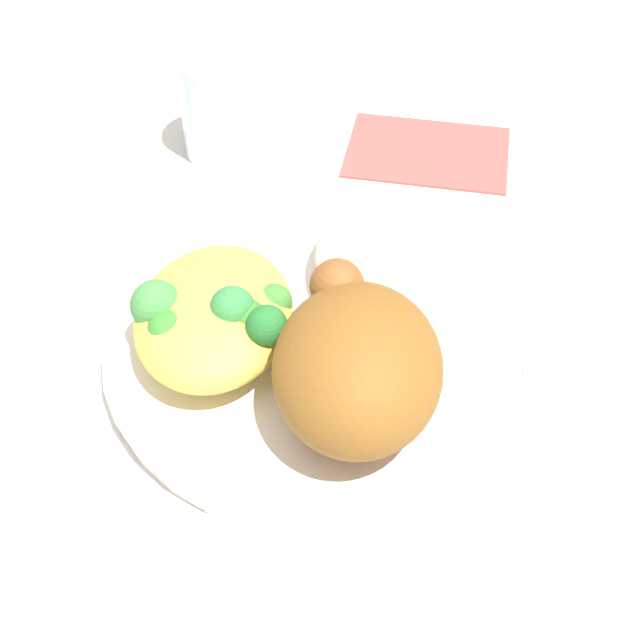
{
  "coord_description": "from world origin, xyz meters",
  "views": [
    {
      "loc": [
        -0.34,
        -0.02,
        0.37
      ],
      "look_at": [
        0.0,
        0.0,
        0.03
      ],
      "focal_mm": 47.15,
      "sensor_mm": 36.0,
      "label": 1
    }
  ],
  "objects_px": {
    "plate": "(320,342)",
    "rice_pile": "(374,255)",
    "fork": "(271,604)",
    "napkin": "(428,151)",
    "water_glass": "(225,106)",
    "roasted_chicken": "(357,364)",
    "mac_cheese_with_broccoli": "(213,315)"
  },
  "relations": [
    {
      "from": "rice_pile",
      "to": "water_glass",
      "type": "xyz_separation_m",
      "value": [
        0.16,
        0.12,
        0.0
      ]
    },
    {
      "from": "mac_cheese_with_broccoli",
      "to": "water_glass",
      "type": "xyz_separation_m",
      "value": [
        0.22,
        0.03,
        0.0
      ]
    },
    {
      "from": "roasted_chicken",
      "to": "water_glass",
      "type": "xyz_separation_m",
      "value": [
        0.26,
        0.11,
        -0.01
      ]
    },
    {
      "from": "fork",
      "to": "napkin",
      "type": "relative_size",
      "value": 1.15
    },
    {
      "from": "mac_cheese_with_broccoli",
      "to": "roasted_chicken",
      "type": "bearing_deg",
      "value": -118.01
    },
    {
      "from": "plate",
      "to": "mac_cheese_with_broccoli",
      "type": "bearing_deg",
      "value": 99.72
    },
    {
      "from": "mac_cheese_with_broccoli",
      "to": "napkin",
      "type": "distance_m",
      "value": 0.26
    },
    {
      "from": "plate",
      "to": "napkin",
      "type": "distance_m",
      "value": 0.23
    },
    {
      "from": "plate",
      "to": "water_glass",
      "type": "height_order",
      "value": "water_glass"
    },
    {
      "from": "water_glass",
      "to": "roasted_chicken",
      "type": "bearing_deg",
      "value": -157.64
    },
    {
      "from": "water_glass",
      "to": "napkin",
      "type": "relative_size",
      "value": 0.62
    },
    {
      "from": "roasted_chicken",
      "to": "mac_cheese_with_broccoli",
      "type": "xyz_separation_m",
      "value": [
        0.04,
        0.08,
        -0.01
      ]
    },
    {
      "from": "napkin",
      "to": "fork",
      "type": "bearing_deg",
      "value": 168.02
    },
    {
      "from": "mac_cheese_with_broccoli",
      "to": "napkin",
      "type": "bearing_deg",
      "value": -29.7
    },
    {
      "from": "mac_cheese_with_broccoli",
      "to": "water_glass",
      "type": "height_order",
      "value": "water_glass"
    },
    {
      "from": "rice_pile",
      "to": "napkin",
      "type": "distance_m",
      "value": 0.17
    },
    {
      "from": "plate",
      "to": "mac_cheese_with_broccoli",
      "type": "distance_m",
      "value": 0.07
    },
    {
      "from": "fork",
      "to": "mac_cheese_with_broccoli",
      "type": "bearing_deg",
      "value": 17.6
    },
    {
      "from": "water_glass",
      "to": "napkin",
      "type": "distance_m",
      "value": 0.16
    },
    {
      "from": "plate",
      "to": "water_glass",
      "type": "distance_m",
      "value": 0.23
    },
    {
      "from": "fork",
      "to": "napkin",
      "type": "height_order",
      "value": "fork"
    },
    {
      "from": "roasted_chicken",
      "to": "water_glass",
      "type": "distance_m",
      "value": 0.29
    },
    {
      "from": "mac_cheese_with_broccoli",
      "to": "napkin",
      "type": "xyz_separation_m",
      "value": [
        0.23,
        -0.13,
        -0.04
      ]
    },
    {
      "from": "plate",
      "to": "napkin",
      "type": "height_order",
      "value": "plate"
    },
    {
      "from": "roasted_chicken",
      "to": "napkin",
      "type": "xyz_separation_m",
      "value": [
        0.27,
        -0.05,
        -0.05
      ]
    },
    {
      "from": "plate",
      "to": "fork",
      "type": "height_order",
      "value": "plate"
    },
    {
      "from": "roasted_chicken",
      "to": "water_glass",
      "type": "bearing_deg",
      "value": 22.36
    },
    {
      "from": "plate",
      "to": "mac_cheese_with_broccoli",
      "type": "height_order",
      "value": "mac_cheese_with_broccoli"
    },
    {
      "from": "plate",
      "to": "rice_pile",
      "type": "distance_m",
      "value": 0.07
    },
    {
      "from": "rice_pile",
      "to": "plate",
      "type": "bearing_deg",
      "value": 150.33
    },
    {
      "from": "roasted_chicken",
      "to": "rice_pile",
      "type": "distance_m",
      "value": 0.11
    },
    {
      "from": "roasted_chicken",
      "to": "rice_pile",
      "type": "bearing_deg",
      "value": -3.96
    }
  ]
}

